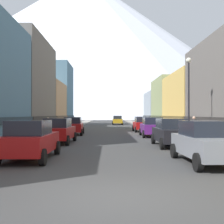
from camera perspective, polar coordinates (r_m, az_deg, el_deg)
name	(u,v)px	position (r m, az deg, el deg)	size (l,w,h in m)	color
ground_plane	(119,197)	(7.52, 1.41, -16.28)	(400.00, 400.00, 0.00)	#3A3A3A
sidewalk_left	(67,128)	(42.70, -8.86, -3.12)	(2.50, 100.00, 0.15)	gray
sidewalk_right	(153,128)	(42.78, 7.98, -3.11)	(2.50, 100.00, 0.15)	gray
storefront_left_2	(19,87)	(35.66, -17.79, 4.66)	(6.62, 12.60, 10.79)	#66605B
storefront_left_3	(35,106)	(47.28, -14.88, 1.19)	(8.84, 10.42, 7.08)	tan
storefront_left_4	(49,96)	(57.31, -12.19, 3.18)	(8.43, 9.20, 11.73)	slate
storefront_right_2	(197,103)	(37.15, 16.31, 1.62)	(6.60, 12.06, 7.05)	#D8B259
storefront_right_3	(176,104)	(48.18, 12.42, 1.59)	(6.78, 10.48, 7.84)	#8C9966
storefront_right_4	(170,109)	(59.03, 11.29, 0.55)	(9.48, 10.13, 6.43)	#99A5B2
car_left_0	(30,140)	(13.75, -15.71, -5.25)	(2.07, 4.40, 1.78)	#9E1111
car_left_1	(58,131)	(20.99, -10.49, -3.60)	(2.17, 4.45, 1.78)	#9E1111
car_left_2	(73,126)	(29.59, -7.65, -2.69)	(2.21, 4.47, 1.78)	#9E1111
car_right_0	(206,142)	(12.76, 17.92, -5.61)	(2.18, 4.45, 1.78)	slate
car_right_1	(171,132)	(19.05, 11.58, -3.92)	(2.06, 4.40, 1.78)	black
car_right_2	(152,127)	(27.03, 7.88, -2.90)	(2.13, 4.43, 1.78)	#591E72
car_right_3	(142,124)	(34.69, 5.95, -2.37)	(2.08, 4.41, 1.78)	#9E1111
car_driving_0	(117,120)	(57.45, 1.06, -1.62)	(2.06, 4.40, 1.78)	#B28419
potted_plant_1	(186,129)	(27.94, 14.32, -3.23)	(0.63, 0.63, 0.96)	gray
potted_plant_2	(220,138)	(20.10, 20.50, -4.72)	(0.52, 0.52, 0.85)	brown
pedestrian_0	(48,126)	(29.65, -12.44, -2.72)	(0.36, 0.36, 1.59)	navy
pedestrian_2	(194,129)	(22.91, 15.77, -3.16)	(0.36, 0.36, 1.75)	#333338
streetlamp_right	(189,87)	(20.97, 14.82, 4.85)	(0.36, 0.36, 5.86)	black
mountain_backdrop	(83,46)	(275.62, -5.71, 12.85)	(329.31, 329.31, 131.06)	silver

